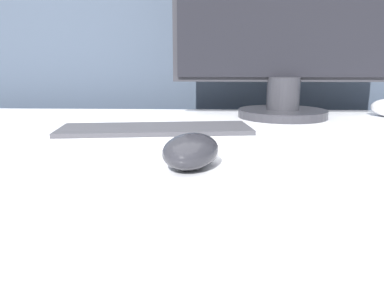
% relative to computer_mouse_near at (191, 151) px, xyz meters
% --- Properties ---
extents(partition_panel, '(5.00, 0.03, 1.04)m').
position_rel_computer_mouse_near_xyz_m(partition_panel, '(-0.00, 0.76, -0.22)').
color(partition_panel, '#333D4C').
rests_on(partition_panel, ground_plane).
extents(computer_mouse_near, '(0.10, 0.12, 0.05)m').
position_rel_computer_mouse_near_xyz_m(computer_mouse_near, '(0.00, 0.00, 0.00)').
color(computer_mouse_near, '#232328').
rests_on(computer_mouse_near, desk).
extents(keyboard, '(0.38, 0.17, 0.02)m').
position_rel_computer_mouse_near_xyz_m(keyboard, '(-0.07, 0.18, -0.01)').
color(keyboard, silver).
rests_on(keyboard, desk).
extents(monitor, '(0.56, 0.22, 0.46)m').
position_rel_computer_mouse_near_xyz_m(monitor, '(0.21, 0.47, 0.21)').
color(monitor, '#28282D').
rests_on(monitor, desk).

